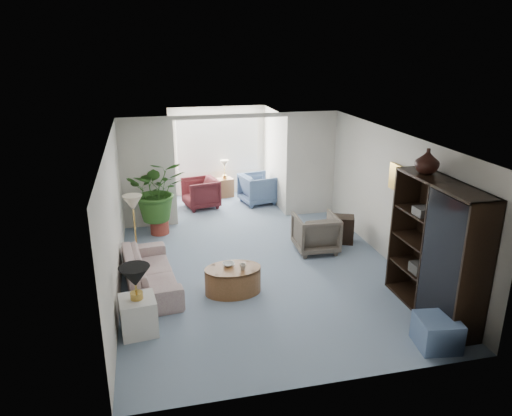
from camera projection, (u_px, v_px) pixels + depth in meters
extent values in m
plane|color=#7F8EA8|center=(264.00, 276.00, 8.71)|extent=(6.00, 6.00, 0.00)
plane|color=#7F8EA8|center=(225.00, 205.00, 12.49)|extent=(2.60, 2.60, 0.00)
cube|color=beige|center=(148.00, 174.00, 10.66)|extent=(1.20, 0.12, 2.50)
cube|color=beige|center=(311.00, 164.00, 11.47)|extent=(1.20, 0.12, 2.50)
cube|color=beige|center=(231.00, 116.00, 10.68)|extent=(2.60, 0.12, 0.10)
cube|color=white|center=(218.00, 144.00, 13.03)|extent=(2.20, 0.02, 1.50)
cube|color=white|center=(218.00, 144.00, 13.00)|extent=(2.20, 0.02, 1.50)
cube|color=#B4AA90|center=(399.00, 179.00, 8.59)|extent=(0.04, 0.50, 0.40)
imported|color=#BFB3A2|center=(150.00, 272.00, 8.21)|extent=(1.00, 2.10, 0.59)
cube|color=silver|center=(138.00, 316.00, 6.94)|extent=(0.55, 0.55, 0.55)
cone|color=black|center=(135.00, 277.00, 6.73)|extent=(0.44, 0.44, 0.30)
cone|color=beige|center=(133.00, 203.00, 8.72)|extent=(0.36, 0.36, 0.28)
cylinder|color=brown|center=(233.00, 280.00, 8.08)|extent=(1.11, 1.11, 0.45)
imported|color=silver|center=(229.00, 264.00, 8.08)|extent=(0.23, 0.23, 0.05)
imported|color=beige|center=(243.00, 267.00, 7.93)|extent=(0.13, 0.13, 0.10)
imported|color=#635B4E|center=(316.00, 233.00, 9.66)|extent=(0.85, 0.88, 0.77)
cube|color=black|center=(342.00, 229.00, 10.12)|extent=(0.58, 0.53, 0.57)
cube|color=black|center=(436.00, 250.00, 7.23)|extent=(0.51, 1.90, 2.11)
imported|color=black|center=(427.00, 161.00, 7.28)|extent=(0.37, 0.37, 0.38)
cube|color=slate|center=(437.00, 332.00, 6.64)|extent=(0.61, 0.61, 0.43)
cylinder|color=#9D3A2D|center=(160.00, 226.00, 10.61)|extent=(0.40, 0.40, 0.32)
imported|color=#305F20|center=(157.00, 190.00, 10.33)|extent=(1.22, 1.06, 1.36)
imported|color=slate|center=(258.00, 189.00, 12.55)|extent=(1.01, 0.99, 0.78)
imported|color=#571E22|center=(201.00, 193.00, 12.23)|extent=(0.97, 0.96, 0.75)
cube|color=brown|center=(225.00, 188.00, 13.12)|extent=(0.47, 0.40, 0.51)
cube|color=#4D4B48|center=(425.00, 212.00, 7.36)|extent=(0.30, 0.26, 0.16)
cube|color=#292520|center=(457.00, 231.00, 6.62)|extent=(0.30, 0.26, 0.16)
cube|color=#2A2725|center=(448.00, 290.00, 6.91)|extent=(0.30, 0.26, 0.16)
cube|color=#3B3937|center=(441.00, 253.00, 7.02)|extent=(0.30, 0.26, 0.16)
cube|color=#2F2E2B|center=(421.00, 268.00, 7.58)|extent=(0.30, 0.26, 0.16)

